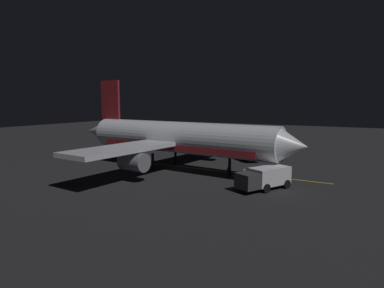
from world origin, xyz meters
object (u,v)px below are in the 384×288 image
traffic_cone_near_right (249,178)px  traffic_cone_near_left (228,169)px  catering_truck (247,152)px  airliner (175,138)px  baggage_truck (265,178)px  ground_crew_worker (244,177)px

traffic_cone_near_right → traffic_cone_near_left: bearing=-131.9°
catering_truck → traffic_cone_near_left: (8.76, 0.53, -1.02)m
traffic_cone_near_right → airliner: bearing=-97.8°
baggage_truck → catering_truck: catering_truck is taller
airliner → baggage_truck: 14.37m
traffic_cone_near_right → ground_crew_worker: bearing=3.4°
baggage_truck → traffic_cone_near_right: (-2.82, -2.61, -0.92)m
baggage_truck → traffic_cone_near_right: 3.95m
traffic_cone_near_left → traffic_cone_near_right: 5.77m
airliner → baggage_truck: (4.29, 13.40, -2.90)m
ground_crew_worker → traffic_cone_near_right: size_ratio=3.16×
airliner → catering_truck: 12.94m
airliner → ground_crew_worker: size_ratio=19.85×
catering_truck → ground_crew_worker: (14.75, 4.96, -0.39)m
traffic_cone_near_right → baggage_truck: bearing=42.8°
traffic_cone_near_left → airliner: bearing=-69.9°
baggage_truck → traffic_cone_near_left: bearing=-134.0°
ground_crew_worker → airliner: bearing=-108.3°
baggage_truck → ground_crew_worker: baggage_truck is taller
baggage_truck → ground_crew_worker: 2.59m
airliner → traffic_cone_near_right: (1.47, 10.80, -3.82)m
airliner → catering_truck: size_ratio=6.34×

